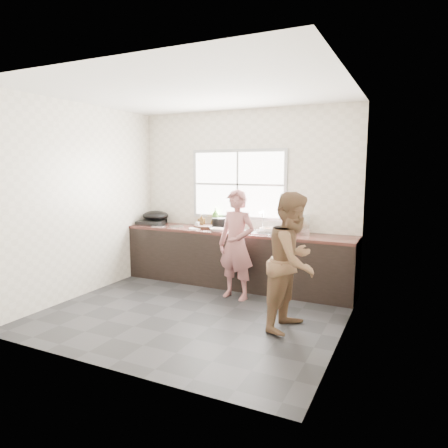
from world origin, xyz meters
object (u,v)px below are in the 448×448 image
at_px(glass_jar, 197,225).
at_px(pot_lid_left, 159,226).
at_px(woman, 236,248).
at_px(dish_rack, 297,223).
at_px(bowl_crabs, 268,231).
at_px(person_side, 293,261).
at_px(pot_lid_right, 176,227).
at_px(burner, 151,222).
at_px(black_pot, 219,223).
at_px(plate_food, 195,229).
at_px(bottle_brown_tall, 201,221).
at_px(bowl_mince, 217,230).
at_px(bottle_green, 215,217).
at_px(bowl_held, 261,231).
at_px(cutting_board, 207,226).
at_px(wok, 156,216).
at_px(bottle_brown_short, 215,221).

xyz_separation_m(glass_jar, pot_lid_left, (-0.68, -0.09, -0.04)).
bearing_deg(woman, dish_rack, 60.28).
bearing_deg(pot_lid_left, bowl_crabs, 4.05).
height_order(woman, glass_jar, woman).
relative_size(person_side, pot_lid_right, 6.77).
relative_size(glass_jar, burner, 0.23).
relative_size(black_pot, plate_food, 1.19).
bearing_deg(woman, bottle_brown_tall, 153.29).
distance_m(bowl_mince, bottle_brown_tall, 0.55).
distance_m(bowl_mince, pot_lid_left, 1.13).
bearing_deg(bottle_green, black_pot, -45.44).
distance_m(bowl_held, pot_lid_right, 1.46).
xyz_separation_m(cutting_board, bowl_mince, (0.33, -0.27, 0.01)).
height_order(wok, pot_lid_left, wok).
relative_size(person_side, bowl_crabs, 7.80).
relative_size(woman, dish_rack, 3.85).
bearing_deg(wok, bottle_brown_short, 7.77).
xyz_separation_m(plate_food, bottle_brown_tall, (-0.02, 0.26, 0.09)).
relative_size(bowl_crabs, dish_rack, 0.54).
relative_size(pot_lid_left, pot_lid_right, 1.14).
height_order(burner, dish_rack, dish_rack).
bearing_deg(cutting_board, bottle_brown_short, 68.79).
height_order(bottle_green, dish_rack, bottle_green).
bearing_deg(bowl_crabs, black_pot, 176.71).
bearing_deg(black_pot, dish_rack, 8.36).
bearing_deg(woman, plate_food, 164.77).
distance_m(person_side, bowl_crabs, 1.47).
bearing_deg(bowl_mince, bottle_brown_tall, 144.41).
xyz_separation_m(bottle_brown_short, dish_rack, (1.36, 0.00, 0.05)).
xyz_separation_m(bowl_mince, burner, (-1.38, 0.24, 0.01)).
distance_m(bowl_crabs, bottle_brown_tall, 1.18).
distance_m(person_side, black_pot, 2.04).
bearing_deg(bottle_brown_short, plate_food, -113.24).
distance_m(cutting_board, bowl_held, 0.99).
bearing_deg(bottle_green, pot_lid_left, -159.90).
distance_m(woman, wok, 1.93).
bearing_deg(bowl_held, woman, -111.25).
relative_size(bowl_held, glass_jar, 2.23).
bearing_deg(black_pot, bowl_mince, -70.39).
bearing_deg(bowl_crabs, bowl_mince, -163.31).
bearing_deg(burner, pot_lid_left, -30.71).
xyz_separation_m(black_pot, bottle_green, (-0.14, 0.15, 0.08)).
relative_size(woman, bowl_held, 6.64).
distance_m(bowl_mince, dish_rack, 1.19).
bearing_deg(black_pot, burner, -178.69).
relative_size(woman, plate_food, 7.19).
bearing_deg(wok, glass_jar, -7.32).
distance_m(bowl_held, wok, 1.99).
bearing_deg(bowl_held, pot_lid_left, -178.43).
bearing_deg(burner, bottle_brown_short, 10.40).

